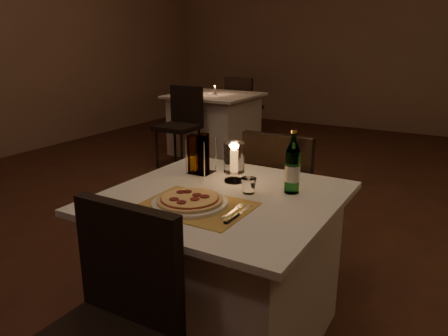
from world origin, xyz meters
The scene contains 18 objects.
floor centered at (0.00, 0.00, -0.01)m, with size 8.00×10.00×0.02m, color #462316.
wall_back centered at (0.00, 5.01, 1.50)m, with size 8.00×0.02×3.00m, color #906C53.
main_table centered at (0.03, -0.58, 0.37)m, with size 1.00×1.00×0.74m.
chair_near centered at (0.03, -1.29, 0.55)m, with size 0.42×0.42×0.90m.
chair_far centered at (0.03, 0.14, 0.55)m, with size 0.42×0.42×0.90m.
placemat centered at (0.01, -0.76, 0.74)m, with size 0.45×0.34×0.00m, color #BA9040.
plate centered at (-0.02, -0.76, 0.75)m, with size 0.32×0.32×0.01m, color white.
pizza centered at (-0.02, -0.76, 0.77)m, with size 0.28×0.28×0.02m.
fork centered at (0.17, -0.72, 0.75)m, with size 0.02×0.18×0.00m.
knife centered at (0.21, -0.78, 0.75)m, with size 0.02×0.22×0.01m.
tumbler centered at (0.12, -0.50, 0.78)m, with size 0.07×0.07×0.07m, color white, non-canonical shape.
water_bottle centered at (0.29, -0.39, 0.86)m, with size 0.07×0.07×0.29m.
hurricane_candle centered at (-0.01, -0.38, 0.85)m, with size 0.10×0.10×0.19m.
cruet_caddy centered at (-0.23, -0.36, 0.84)m, with size 0.12×0.12×0.21m.
neighbor_table_left centered at (-1.88, 2.50, 0.37)m, with size 1.00×1.00×0.74m.
neighbor_chair_la centered at (-1.88, 1.79, 0.55)m, with size 0.42×0.42×0.90m.
neighbor_chair_lb centered at (-1.88, 3.22, 0.55)m, with size 0.42×0.42×0.90m.
neighbor_candle_left centered at (-1.88, 2.50, 0.79)m, with size 0.03×0.03×0.11m.
Camera 1 is at (0.96, -2.16, 1.42)m, focal length 35.00 mm.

